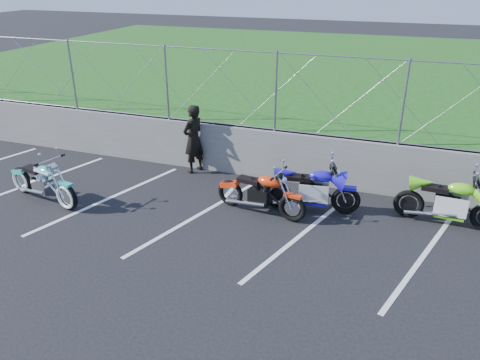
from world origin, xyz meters
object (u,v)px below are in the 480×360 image
(cruiser_turquoise, at_px, (44,183))
(naked_orange, at_px, (262,195))
(sportbike_blue, at_px, (313,191))
(person_standing, at_px, (193,139))
(sportbike_green, at_px, (450,204))

(cruiser_turquoise, relative_size, naked_orange, 1.06)
(sportbike_blue, relative_size, person_standing, 1.18)
(cruiser_turquoise, xyz_separation_m, person_standing, (2.58, 2.84, 0.46))
(sportbike_green, xyz_separation_m, sportbike_blue, (-2.89, -0.36, -0.00))
(naked_orange, bearing_deg, cruiser_turquoise, -157.90)
(naked_orange, distance_m, person_standing, 3.01)
(naked_orange, bearing_deg, sportbike_green, 21.89)
(naked_orange, relative_size, sportbike_green, 0.98)
(sportbike_blue, bearing_deg, person_standing, 152.80)
(cruiser_turquoise, relative_size, person_standing, 1.24)
(cruiser_turquoise, bearing_deg, person_standing, 60.99)
(sportbike_green, distance_m, person_standing, 6.43)
(naked_orange, relative_size, sportbike_blue, 0.99)
(naked_orange, distance_m, sportbike_blue, 1.17)
(naked_orange, relative_size, person_standing, 1.17)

